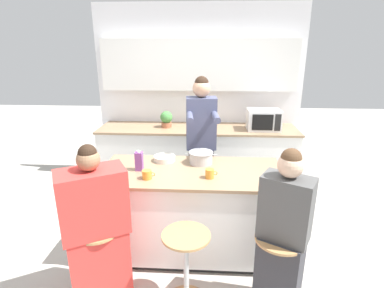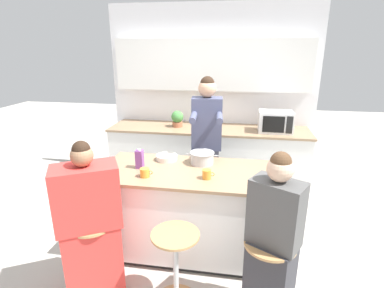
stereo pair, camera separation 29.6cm
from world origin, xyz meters
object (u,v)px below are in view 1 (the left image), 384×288
at_px(bar_stool_rightmost, 277,270).
at_px(person_cooking, 201,149).
at_px(cooking_pot, 201,157).
at_px(coffee_cup_far, 147,175).
at_px(juice_carton, 139,161).
at_px(bar_stool_leftmost, 100,259).
at_px(kitchen_island, 192,211).
at_px(coffee_cup_near, 210,173).
at_px(banana_bunch, 109,180).
at_px(person_seated_near, 282,241).
at_px(potted_plant, 166,119).
at_px(microwave, 264,120).
at_px(fruit_bowl, 165,158).
at_px(person_wrapped_blanket, 97,233).
at_px(bar_stool_center, 186,266).

height_order(bar_stool_rightmost, person_cooking, person_cooking).
xyz_separation_m(cooking_pot, coffee_cup_far, (-0.49, -0.42, -0.02)).
bearing_deg(juice_carton, bar_stool_leftmost, -107.20).
relative_size(kitchen_island, coffee_cup_near, 15.98).
distance_m(kitchen_island, banana_bunch, 0.92).
bearing_deg(person_seated_near, coffee_cup_near, 164.19).
distance_m(person_cooking, potted_plant, 1.05).
relative_size(kitchen_island, bar_stool_rightmost, 2.67).
bearing_deg(microwave, potted_plant, 177.78).
bearing_deg(banana_bunch, cooking_pot, 32.14).
xyz_separation_m(fruit_bowl, potted_plant, (-0.16, 1.34, 0.12)).
distance_m(person_wrapped_blanket, coffee_cup_near, 1.10).
bearing_deg(person_wrapped_blanket, potted_plant, 54.83).
height_order(cooking_pot, juice_carton, juice_carton).
relative_size(bar_stool_center, coffee_cup_near, 5.99).
xyz_separation_m(bar_stool_leftmost, coffee_cup_far, (0.33, 0.48, 0.57)).
bearing_deg(coffee_cup_far, bar_stool_rightmost, -24.80).
height_order(person_cooking, person_seated_near, person_cooking).
bearing_deg(coffee_cup_far, banana_bunch, -164.88).
bearing_deg(cooking_pot, microwave, 56.83).
relative_size(coffee_cup_far, juice_carton, 0.59).
distance_m(kitchen_island, bar_stool_center, 0.74).
bearing_deg(person_cooking, coffee_cup_far, -122.24).
distance_m(person_seated_near, coffee_cup_near, 0.86).
bearing_deg(bar_stool_leftmost, potted_plant, 83.56).
distance_m(bar_stool_center, juice_carton, 1.08).
height_order(bar_stool_center, bar_stool_rightmost, same).
relative_size(coffee_cup_far, banana_bunch, 0.79).
distance_m(bar_stool_leftmost, person_cooking, 1.70).
xyz_separation_m(coffee_cup_near, microwave, (0.77, 1.70, 0.12)).
distance_m(person_cooking, juice_carton, 0.94).
height_order(person_cooking, fruit_bowl, person_cooking).
bearing_deg(banana_bunch, person_seated_near, -15.94).
relative_size(person_seated_near, coffee_cup_far, 11.59).
bearing_deg(potted_plant, coffee_cup_near, -69.70).
relative_size(bar_stool_leftmost, juice_carton, 3.34).
distance_m(fruit_bowl, microwave, 1.80).
distance_m(bar_stool_leftmost, cooking_pot, 1.35).
bearing_deg(bar_stool_center, banana_bunch, 149.67).
bearing_deg(person_wrapped_blanket, banana_bunch, 62.83).
bearing_deg(potted_plant, cooking_pot, -68.06).
height_order(bar_stool_leftmost, bar_stool_center, same).
xyz_separation_m(coffee_cup_far, microwave, (1.35, 1.75, 0.12)).
xyz_separation_m(bar_stool_leftmost, cooking_pot, (0.81, 0.90, 0.59)).
distance_m(bar_stool_leftmost, bar_stool_rightmost, 1.45).
distance_m(person_cooking, banana_bunch, 1.30).
relative_size(coffee_cup_near, juice_carton, 0.56).
relative_size(bar_stool_center, person_cooking, 0.39).
height_order(coffee_cup_near, coffee_cup_far, coffee_cup_near).
relative_size(person_seated_near, coffee_cup_near, 12.36).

